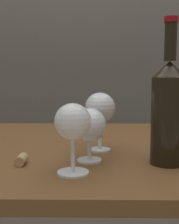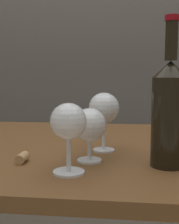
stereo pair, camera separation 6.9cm
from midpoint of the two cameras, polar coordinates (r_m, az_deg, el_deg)
The scene contains 7 objects.
back_wall at distance 2.03m, azimuth 3.66°, elevation 16.74°, with size 5.00×0.08×2.60m, color #59544F.
dining_table at distance 0.91m, azimuth -0.48°, elevation -12.71°, with size 1.23×0.76×0.76m.
wine_glass_cabernet at distance 0.61m, azimuth -0.71°, elevation -2.26°, with size 0.07×0.07×0.14m.
wine_glass_amber at distance 0.70m, azimuth 2.85°, elevation -2.60°, with size 0.08×0.08×0.12m.
wine_glass_chardonnay at distance 0.79m, azimuth 5.20°, elevation 0.54°, with size 0.08×0.08×0.15m.
wine_bottle at distance 0.69m, azimuth 17.40°, elevation 0.18°, with size 0.08×0.08×0.32m.
cork at distance 0.71m, azimuth -9.67°, elevation -8.42°, with size 0.02×0.02×0.04m, color tan.
Camera 2 is at (0.14, -0.85, 0.96)m, focal length 49.24 mm.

